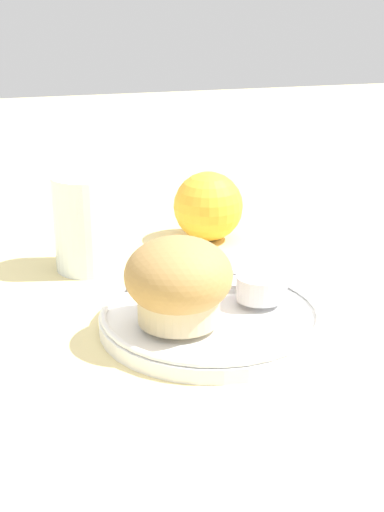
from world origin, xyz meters
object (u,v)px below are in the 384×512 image
at_px(butter_knife, 206,284).
at_px(muffin, 179,282).
at_px(orange_fruit, 208,206).
at_px(juice_glass, 87,223).

bearing_deg(butter_knife, muffin, -105.36).
relative_size(butter_knife, orange_fruit, 1.80).
xyz_separation_m(orange_fruit, juice_glass, (-0.16, -0.06, 0.01)).
xyz_separation_m(butter_knife, juice_glass, (-0.10, 0.13, 0.03)).
bearing_deg(muffin, orange_fruit, 67.64).
xyz_separation_m(muffin, butter_knife, (0.05, 0.07, -0.04)).
height_order(orange_fruit, juice_glass, juice_glass).
bearing_deg(juice_glass, orange_fruit, 19.56).
bearing_deg(muffin, juice_glass, 105.35).
height_order(muffin, butter_knife, muffin).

